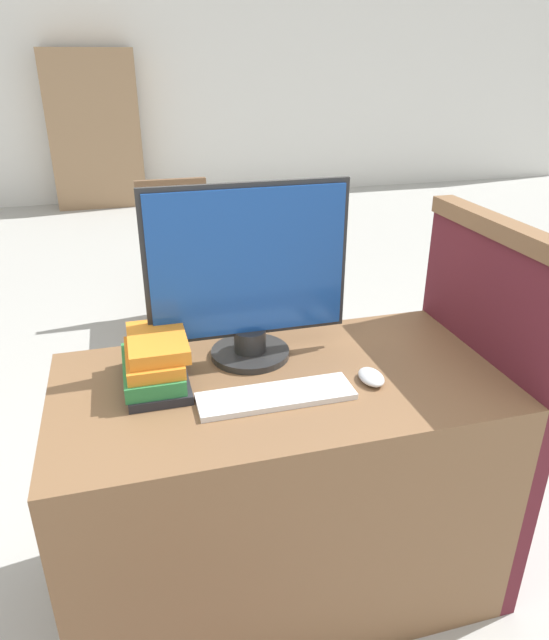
# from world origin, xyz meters

# --- Properties ---
(wall_back) EXTENTS (12.00, 0.06, 2.80)m
(wall_back) POSITION_xyz_m (0.00, 6.14, 1.40)
(wall_back) COLOR white
(wall_back) RESTS_ON ground_plane
(desk) EXTENTS (1.25, 0.65, 0.76)m
(desk) POSITION_xyz_m (0.00, 0.33, 0.38)
(desk) COLOR brown
(desk) RESTS_ON ground_plane
(carrel_divider) EXTENTS (0.07, 0.66, 1.17)m
(carrel_divider) POSITION_xyz_m (0.65, 0.33, 0.59)
(carrel_divider) COLOR #5B1E28
(carrel_divider) RESTS_ON ground_plane
(monitor) EXTENTS (0.58, 0.24, 0.52)m
(monitor) POSITION_xyz_m (-0.05, 0.49, 1.02)
(monitor) COLOR #282828
(monitor) RESTS_ON desk
(keyboard) EXTENTS (0.42, 0.12, 0.02)m
(keyboard) POSITION_xyz_m (-0.04, 0.24, 0.77)
(keyboard) COLOR white
(keyboard) RESTS_ON desk
(mouse) EXTENTS (0.07, 0.10, 0.03)m
(mouse) POSITION_xyz_m (0.24, 0.25, 0.78)
(mouse) COLOR silver
(mouse) RESTS_ON desk
(book_stack) EXTENTS (0.17, 0.28, 0.14)m
(book_stack) POSITION_xyz_m (-0.33, 0.40, 0.83)
(book_stack) COLOR #232328
(book_stack) RESTS_ON desk
(far_chair) EXTENTS (0.44, 0.44, 0.89)m
(far_chair) POSITION_xyz_m (-0.06, 2.49, 0.51)
(far_chair) COLOR brown
(far_chair) RESTS_ON ground_plane
(bookshelf_far) EXTENTS (0.97, 0.32, 1.67)m
(bookshelf_far) POSITION_xyz_m (-0.56, 5.90, 0.84)
(bookshelf_far) COLOR #9E7A56
(bookshelf_far) RESTS_ON ground_plane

